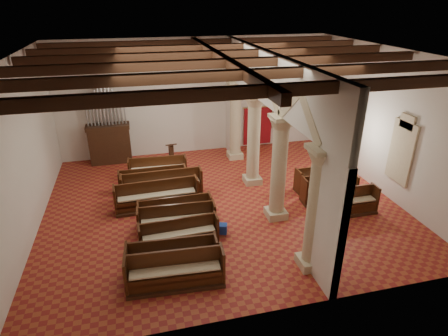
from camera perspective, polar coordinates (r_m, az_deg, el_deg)
floor at (r=15.55m, az=-0.36°, el=-5.37°), size 14.00×14.00×0.00m
ceiling at (r=13.57m, az=-0.43°, el=17.11°), size 14.00×14.00×0.00m
wall_back at (r=19.92m, az=-4.48°, el=10.74°), size 14.00×0.02×6.00m
wall_front at (r=9.11m, az=8.50°, el=-7.42°), size 14.00×0.02×6.00m
wall_left at (r=14.47m, az=-28.48°, el=2.24°), size 0.02×12.00×6.00m
wall_right at (r=17.22m, az=23.06°, el=6.56°), size 0.02×12.00×6.00m
ceiling_beams at (r=13.59m, az=-0.42°, el=16.36°), size 13.80×11.80×0.30m
arcade at (r=14.60m, az=6.55°, el=7.71°), size 0.90×11.90×6.00m
window_right_a at (r=16.36m, az=25.51°, el=2.21°), size 0.03×1.00×2.20m
window_right_b at (r=19.39m, az=18.41°, el=6.69°), size 0.03×1.00×2.20m
window_back at (r=21.46m, az=9.05°, el=9.33°), size 1.00×0.03×2.20m
pipe_organ at (r=19.71m, az=-17.11°, el=4.59°), size 2.10×0.85×4.40m
lectern at (r=18.96m, az=-8.01°, el=1.86°), size 0.53×0.54×1.22m
dossal_curtain at (r=21.19m, az=5.15°, el=6.41°), size 1.80×0.07×2.17m
processional_banner at (r=21.26m, az=8.09°, el=5.34°), size 0.56×0.71×2.54m
hymnal_box_a at (r=11.81m, az=-3.83°, el=-14.92°), size 0.40×0.35×0.36m
hymnal_box_b at (r=13.48m, az=-0.31°, el=-9.22°), size 0.42×0.38×0.35m
hymnal_box_c at (r=13.97m, az=-5.40°, el=-8.05°), size 0.40×0.37×0.33m
tube_heater_a at (r=11.94m, az=-2.38°, el=-15.09°), size 0.90×0.49×0.10m
tube_heater_b at (r=12.47m, az=-11.08°, el=-13.62°), size 1.01×0.48×0.10m
nave_pew_0 at (r=11.46m, az=-7.40°, el=-15.90°), size 2.90×0.93×1.14m
nave_pew_1 at (r=11.99m, az=-7.83°, el=-13.92°), size 2.80×0.88×1.09m
nave_pew_2 at (r=13.00m, az=-6.81°, el=-10.54°), size 2.70×0.80×1.01m
nave_pew_3 at (r=13.69m, az=-7.15°, el=-8.44°), size 2.80×0.85×1.07m
nave_pew_4 at (r=14.29m, az=-7.38°, el=-7.03°), size 2.75×0.71×0.99m
nave_pew_5 at (r=15.29m, az=-10.12°, el=-4.74°), size 3.33×0.89×1.15m
nave_pew_6 at (r=16.12m, az=-9.34°, el=-3.08°), size 3.38×0.77×1.12m
nave_pew_7 at (r=16.82m, az=-10.73°, el=-2.15°), size 2.94×0.66×0.96m
nave_pew_8 at (r=17.70m, az=-10.02°, el=-0.57°), size 2.69×0.83×1.04m
aisle_pew_0 at (r=15.51m, az=18.59°, el=-5.36°), size 2.16×0.74×1.08m
aisle_pew_1 at (r=16.10m, az=15.65°, el=-3.70°), size 2.30×0.90×1.14m
aisle_pew_2 at (r=16.97m, az=14.22°, el=-2.10°), size 2.17×0.83×1.06m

